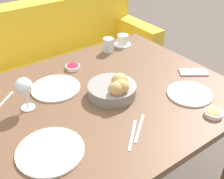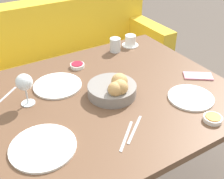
{
  "view_description": "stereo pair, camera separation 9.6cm",
  "coord_description": "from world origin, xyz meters",
  "px_view_note": "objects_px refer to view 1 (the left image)",
  "views": [
    {
      "loc": [
        -0.63,
        -0.92,
        1.51
      ],
      "look_at": [
        0.03,
        -0.02,
        0.77
      ],
      "focal_mm": 45.0,
      "sensor_mm": 36.0,
      "label": 1
    },
    {
      "loc": [
        -0.55,
        -0.97,
        1.51
      ],
      "look_at": [
        0.03,
        -0.02,
        0.77
      ],
      "focal_mm": 45.0,
      "sensor_mm": 36.0,
      "label": 2
    }
  ],
  "objects_px": {
    "wine_glass": "(24,87)",
    "coffee_cup": "(123,40)",
    "bread_basket": "(114,89)",
    "jam_bowl_berry": "(73,67)",
    "plate_near_left": "(50,151)",
    "fork_silver": "(133,135)",
    "spoon_coffee": "(5,100)",
    "plate_far_center": "(56,88)",
    "jam_bowl_honey": "(214,113)",
    "couch": "(51,74)",
    "plate_near_right": "(189,94)",
    "water_tumbler": "(109,45)",
    "cell_phone": "(193,72)",
    "knife_silver": "(140,128)"
  },
  "relations": [
    {
      "from": "wine_glass",
      "to": "coffee_cup",
      "type": "height_order",
      "value": "wine_glass"
    },
    {
      "from": "bread_basket",
      "to": "jam_bowl_berry",
      "type": "xyz_separation_m",
      "value": [
        -0.03,
        0.35,
        -0.03
      ]
    },
    {
      "from": "plate_near_left",
      "to": "coffee_cup",
      "type": "distance_m",
      "value": 0.99
    },
    {
      "from": "bread_basket",
      "to": "fork_silver",
      "type": "xyz_separation_m",
      "value": [
        -0.1,
        -0.26,
        -0.04
      ]
    },
    {
      "from": "spoon_coffee",
      "to": "plate_far_center",
      "type": "bearing_deg",
      "value": -13.18
    },
    {
      "from": "plate_near_left",
      "to": "jam_bowl_honey",
      "type": "relative_size",
      "value": 3.19
    },
    {
      "from": "couch",
      "to": "fork_silver",
      "type": "xyz_separation_m",
      "value": [
        -0.22,
        -1.32,
        0.43
      ]
    },
    {
      "from": "plate_near_right",
      "to": "spoon_coffee",
      "type": "relative_size",
      "value": 1.99
    },
    {
      "from": "couch",
      "to": "water_tumbler",
      "type": "distance_m",
      "value": 0.81
    },
    {
      "from": "water_tumbler",
      "to": "cell_phone",
      "type": "height_order",
      "value": "water_tumbler"
    },
    {
      "from": "jam_bowl_berry",
      "to": "fork_silver",
      "type": "relative_size",
      "value": 0.57
    },
    {
      "from": "water_tumbler",
      "to": "wine_glass",
      "type": "xyz_separation_m",
      "value": [
        -0.63,
        -0.26,
        0.07
      ]
    },
    {
      "from": "couch",
      "to": "jam_bowl_honey",
      "type": "height_order",
      "value": "couch"
    },
    {
      "from": "plate_near_left",
      "to": "wine_glass",
      "type": "height_order",
      "value": "wine_glass"
    },
    {
      "from": "plate_far_center",
      "to": "jam_bowl_berry",
      "type": "distance_m",
      "value": 0.21
    },
    {
      "from": "couch",
      "to": "spoon_coffee",
      "type": "bearing_deg",
      "value": -125.24
    },
    {
      "from": "wine_glass",
      "to": "cell_phone",
      "type": "distance_m",
      "value": 0.89
    },
    {
      "from": "water_tumbler",
      "to": "coffee_cup",
      "type": "bearing_deg",
      "value": 9.38
    },
    {
      "from": "wine_glass",
      "to": "coffee_cup",
      "type": "xyz_separation_m",
      "value": [
        0.76,
        0.28,
        -0.08
      ]
    },
    {
      "from": "jam_bowl_berry",
      "to": "cell_phone",
      "type": "bearing_deg",
      "value": -39.89
    },
    {
      "from": "plate_near_right",
      "to": "plate_far_center",
      "type": "relative_size",
      "value": 0.89
    },
    {
      "from": "plate_near_left",
      "to": "fork_silver",
      "type": "height_order",
      "value": "plate_near_left"
    },
    {
      "from": "fork_silver",
      "to": "plate_far_center",
      "type": "bearing_deg",
      "value": 101.33
    },
    {
      "from": "bread_basket",
      "to": "plate_near_left",
      "type": "relative_size",
      "value": 0.92
    },
    {
      "from": "plate_near_left",
      "to": "knife_silver",
      "type": "bearing_deg",
      "value": -14.96
    },
    {
      "from": "plate_near_right",
      "to": "spoon_coffee",
      "type": "xyz_separation_m",
      "value": [
        -0.74,
        0.48,
        -0.0
      ]
    },
    {
      "from": "couch",
      "to": "plate_near_right",
      "type": "distance_m",
      "value": 1.35
    },
    {
      "from": "jam_bowl_berry",
      "to": "fork_silver",
      "type": "bearing_deg",
      "value": -96.63
    },
    {
      "from": "plate_far_center",
      "to": "coffee_cup",
      "type": "relative_size",
      "value": 2.28
    },
    {
      "from": "knife_silver",
      "to": "plate_near_right",
      "type": "bearing_deg",
      "value": 6.9
    },
    {
      "from": "plate_far_center",
      "to": "fork_silver",
      "type": "bearing_deg",
      "value": -78.67
    },
    {
      "from": "plate_far_center",
      "to": "coffee_cup",
      "type": "height_order",
      "value": "coffee_cup"
    },
    {
      "from": "couch",
      "to": "coffee_cup",
      "type": "bearing_deg",
      "value": -66.71
    },
    {
      "from": "spoon_coffee",
      "to": "couch",
      "type": "bearing_deg",
      "value": 54.76
    },
    {
      "from": "plate_far_center",
      "to": "water_tumbler",
      "type": "height_order",
      "value": "water_tumbler"
    },
    {
      "from": "water_tumbler",
      "to": "knife_silver",
      "type": "relative_size",
      "value": 0.58
    },
    {
      "from": "couch",
      "to": "bread_basket",
      "type": "bearing_deg",
      "value": -96.45
    },
    {
      "from": "coffee_cup",
      "to": "jam_bowl_berry",
      "type": "height_order",
      "value": "coffee_cup"
    },
    {
      "from": "couch",
      "to": "wine_glass",
      "type": "bearing_deg",
      "value": -118.41
    },
    {
      "from": "spoon_coffee",
      "to": "plate_near_right",
      "type": "bearing_deg",
      "value": -33.19
    },
    {
      "from": "plate_far_center",
      "to": "wine_glass",
      "type": "relative_size",
      "value": 1.56
    },
    {
      "from": "plate_near_left",
      "to": "wine_glass",
      "type": "relative_size",
      "value": 1.64
    },
    {
      "from": "coffee_cup",
      "to": "cell_phone",
      "type": "relative_size",
      "value": 0.65
    },
    {
      "from": "plate_far_center",
      "to": "cell_phone",
      "type": "distance_m",
      "value": 0.74
    },
    {
      "from": "plate_far_center",
      "to": "spoon_coffee",
      "type": "height_order",
      "value": "plate_far_center"
    },
    {
      "from": "plate_near_left",
      "to": "jam_bowl_berry",
      "type": "height_order",
      "value": "jam_bowl_berry"
    },
    {
      "from": "coffee_cup",
      "to": "fork_silver",
      "type": "bearing_deg",
      "value": -125.25
    },
    {
      "from": "coffee_cup",
      "to": "cell_phone",
      "type": "height_order",
      "value": "coffee_cup"
    },
    {
      "from": "fork_silver",
      "to": "jam_bowl_honey",
      "type": "bearing_deg",
      "value": -16.82
    },
    {
      "from": "plate_far_center",
      "to": "water_tumbler",
      "type": "distance_m",
      "value": 0.5
    }
  ]
}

